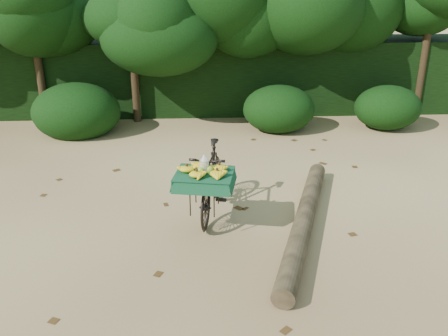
{
  "coord_description": "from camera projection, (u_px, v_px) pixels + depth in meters",
  "views": [
    {
      "loc": [
        -0.3,
        -6.0,
        3.28
      ],
      "look_at": [
        0.02,
        -0.07,
        0.87
      ],
      "focal_mm": 38.0,
      "sensor_mm": 36.0,
      "label": 1
    }
  ],
  "objects": [
    {
      "name": "bush_clumps",
      "position": [
        235.0,
        112.0,
        10.64
      ],
      "size": [
        8.8,
        1.7,
        0.9
      ],
      "primitive_type": null,
      "color": "black",
      "rests_on": "ground"
    },
    {
      "name": "tree_row",
      "position": [
        182.0,
        35.0,
        11.1
      ],
      "size": [
        14.5,
        2.0,
        4.0
      ],
      "primitive_type": null,
      "color": "black",
      "rests_on": "ground"
    },
    {
      "name": "ground",
      "position": [
        222.0,
        222.0,
        6.8
      ],
      "size": [
        80.0,
        80.0,
        0.0
      ],
      "primitive_type": "plane",
      "color": "tan",
      "rests_on": "ground"
    },
    {
      "name": "vendor_bicycle",
      "position": [
        211.0,
        180.0,
        6.88
      ],
      "size": [
        0.94,
        1.87,
        1.06
      ],
      "rotation": [
        0.0,
        0.0,
        -0.18
      ],
      "color": "black",
      "rests_on": "ground"
    },
    {
      "name": "leaf_litter",
      "position": [
        220.0,
        202.0,
        7.4
      ],
      "size": [
        7.0,
        7.3,
        0.01
      ],
      "primitive_type": null,
      "color": "#432C12",
      "rests_on": "ground"
    },
    {
      "name": "hedge_backdrop",
      "position": [
        210.0,
        75.0,
        12.29
      ],
      "size": [
        26.0,
        1.8,
        1.8
      ],
      "primitive_type": "cube",
      "color": "black",
      "rests_on": "ground"
    },
    {
      "name": "fallen_log",
      "position": [
        304.0,
        219.0,
        6.61
      ],
      "size": [
        1.46,
        3.58,
        0.27
      ],
      "primitive_type": "cylinder",
      "rotation": [
        1.57,
        0.0,
        -0.33
      ],
      "color": "brown",
      "rests_on": "ground"
    }
  ]
}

